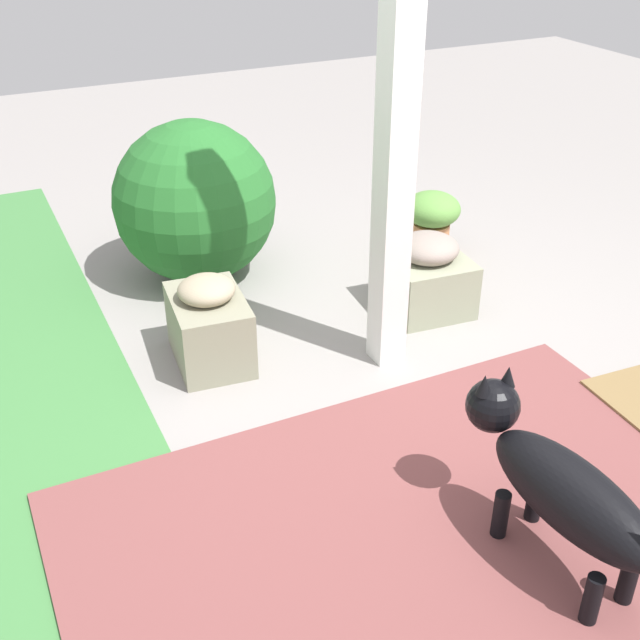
{
  "coord_description": "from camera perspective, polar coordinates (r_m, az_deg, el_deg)",
  "views": [
    {
      "loc": [
        -2.48,
        1.53,
        2.04
      ],
      "look_at": [
        0.25,
        0.22,
        0.27
      ],
      "focal_mm": 44.6,
      "sensor_mm": 36.0,
      "label": 1
    }
  ],
  "objects": [
    {
      "name": "ground_plane",
      "position": [
        3.56,
        4.93,
        -4.86
      ],
      "size": [
        12.0,
        12.0,
        0.0
      ],
      "primitive_type": "plane",
      "color": "gray"
    },
    {
      "name": "terracotta_pot_broad",
      "position": [
        4.67,
        8.01,
        7.2
      ],
      "size": [
        0.32,
        0.32,
        0.39
      ],
      "color": "#B9764B",
      "rests_on": "ground"
    },
    {
      "name": "porch_pillar",
      "position": [
        3.26,
        5.68,
        16.75
      ],
      "size": [
        0.13,
        0.13,
        2.58
      ],
      "primitive_type": "cube",
      "color": "white",
      "rests_on": "ground"
    },
    {
      "name": "stone_planter_nearest",
      "position": [
        4.11,
        7.62,
        3.19
      ],
      "size": [
        0.46,
        0.43,
        0.41
      ],
      "color": "gray",
      "rests_on": "ground"
    },
    {
      "name": "dog",
      "position": [
        2.68,
        16.74,
        -11.16
      ],
      "size": [
        0.82,
        0.27,
        0.56
      ],
      "color": "black",
      "rests_on": "ground"
    },
    {
      "name": "stone_planter_mid",
      "position": [
        3.67,
        -7.96,
        -0.3
      ],
      "size": [
        0.5,
        0.37,
        0.43
      ],
      "color": "gray",
      "rests_on": "ground"
    },
    {
      "name": "round_shrub",
      "position": [
        4.37,
        -8.97,
        8.37
      ],
      "size": [
        0.88,
        0.88,
        0.88
      ],
      "primitive_type": "sphere",
      "color": "#256729",
      "rests_on": "ground"
    },
    {
      "name": "brick_path",
      "position": [
        2.82,
        8.36,
        -16.37
      ],
      "size": [
        1.8,
        2.4,
        0.02
      ],
      "primitive_type": "cube",
      "color": "brown",
      "rests_on": "ground"
    }
  ]
}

